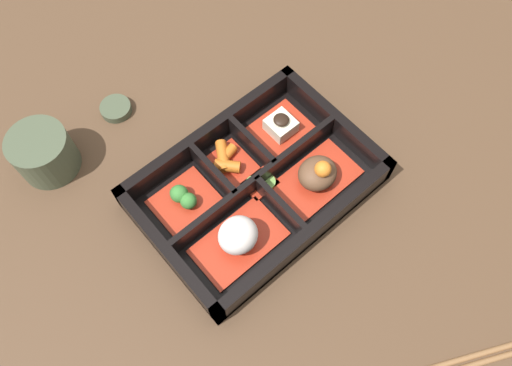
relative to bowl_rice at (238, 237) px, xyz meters
name	(u,v)px	position (x,y,z in m)	size (l,w,h in m)	color
ground_plane	(256,191)	(-0.07, -0.04, -0.03)	(3.00, 3.00, 0.00)	#4C3523
bento_base	(256,190)	(-0.07, -0.04, -0.03)	(0.30, 0.21, 0.01)	black
bento_rim	(255,183)	(-0.07, -0.05, -0.01)	(0.30, 0.21, 0.05)	black
bowl_stew	(317,175)	(-0.14, 0.00, 0.00)	(0.12, 0.07, 0.05)	#B22D19
bowl_rice	(238,237)	(0.00, 0.00, 0.00)	(0.12, 0.07, 0.05)	#B22D19
bowl_tofu	(281,128)	(-0.15, -0.09, -0.01)	(0.08, 0.07, 0.03)	#B22D19
bowl_carrots	(228,162)	(-0.06, -0.10, -0.01)	(0.05, 0.07, 0.02)	#B22D19
bowl_greens	(183,199)	(0.02, -0.09, -0.01)	(0.08, 0.07, 0.03)	#B22D19
bowl_pickles	(262,183)	(-0.08, -0.04, -0.02)	(0.04, 0.03, 0.01)	#B22D19
tea_cup	(43,152)	(0.12, -0.26, 0.00)	(0.08, 0.08, 0.06)	#424C38
chopsticks	(468,362)	(-0.11, 0.28, -0.03)	(0.21, 0.11, 0.01)	brown
sauce_dish	(116,108)	(0.00, -0.28, -0.03)	(0.05, 0.05, 0.01)	#424C38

